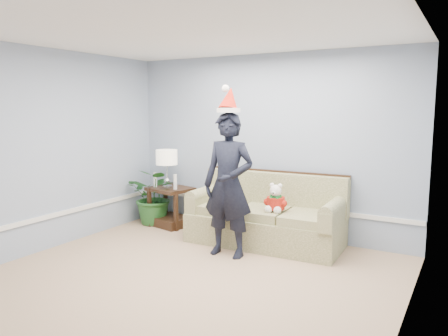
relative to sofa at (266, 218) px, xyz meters
name	(u,v)px	position (x,y,z in m)	size (l,w,h in m)	color
room_shell	(163,164)	(-0.22, -2.05, 1.00)	(4.54, 5.04, 2.74)	tan
wainscot_trim	(150,213)	(-1.39, -0.88, 0.10)	(4.49, 4.99, 0.06)	white
sofa	(266,218)	(0.00, 0.00, 0.00)	(2.17, 1.00, 1.00)	#5F6630
side_table	(171,211)	(-1.73, 0.06, -0.11)	(0.76, 0.68, 0.63)	#332012
table_lamp	(167,159)	(-1.78, 0.04, 0.74)	(0.34, 0.34, 0.61)	silver
candle_pair	(165,181)	(-1.77, -0.03, 0.39)	(0.46, 0.06, 0.24)	silver
houseplant	(156,196)	(-2.01, 0.02, 0.11)	(0.84, 0.73, 0.93)	#215723
man	(228,185)	(-0.21, -0.72, 0.58)	(0.68, 0.45, 1.86)	black
santa_hat	(229,101)	(-0.21, -0.70, 1.65)	(0.30, 0.34, 0.35)	white
teddy_bear	(275,201)	(0.22, -0.21, 0.31)	(0.26, 0.28, 0.39)	white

